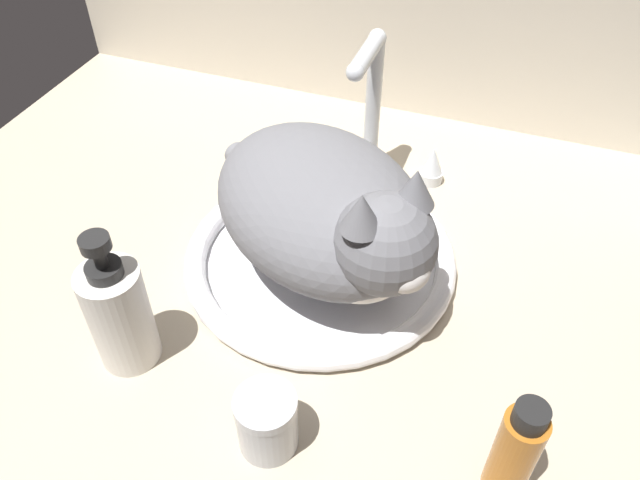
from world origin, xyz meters
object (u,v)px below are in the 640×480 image
(soap_pump_bottle, at_px, (119,314))
(metal_jar, at_px, (267,422))
(cat, at_px, (330,213))
(amber_bottle, at_px, (515,452))
(sink_basin, at_px, (320,258))
(faucet, at_px, (370,121))

(soap_pump_bottle, height_order, metal_jar, soap_pump_bottle)
(cat, height_order, metal_jar, cat)
(cat, bearing_deg, amber_bottle, -39.53)
(sink_basin, xyz_separation_m, soap_pump_bottle, (-0.14, -0.19, 0.05))
(soap_pump_bottle, bearing_deg, amber_bottle, -1.58)
(sink_basin, xyz_separation_m, metal_jar, (0.03, -0.23, 0.02))
(faucet, xyz_separation_m, metal_jar, (0.03, -0.42, -0.05))
(soap_pump_bottle, distance_m, metal_jar, 0.18)
(cat, bearing_deg, soap_pump_bottle, -131.40)
(cat, bearing_deg, metal_jar, -85.39)
(faucet, height_order, cat, faucet)
(faucet, height_order, soap_pump_bottle, faucet)
(amber_bottle, xyz_separation_m, metal_jar, (-0.21, -0.03, -0.02))
(sink_basin, height_order, amber_bottle, amber_bottle)
(cat, distance_m, amber_bottle, 0.29)
(soap_pump_bottle, xyz_separation_m, metal_jar, (0.17, -0.04, -0.03))
(sink_basin, bearing_deg, cat, -36.29)
(cat, distance_m, metal_jar, 0.23)
(faucet, height_order, metal_jar, faucet)
(amber_bottle, height_order, soap_pump_bottle, soap_pump_bottle)
(sink_basin, bearing_deg, amber_bottle, -39.33)
(faucet, xyz_separation_m, cat, (0.02, -0.20, 0.01))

